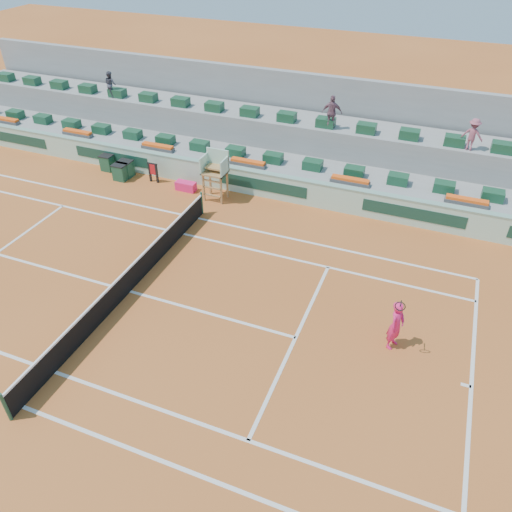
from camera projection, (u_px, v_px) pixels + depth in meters
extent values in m
plane|color=#A85120|center=(130.00, 291.00, 18.35)|extent=(90.00, 90.00, 0.00)
cube|color=gray|center=(243.00, 159.00, 26.02)|extent=(36.00, 4.00, 1.20)
cube|color=gray|center=(254.00, 135.00, 26.81)|extent=(36.00, 2.40, 2.60)
cube|color=gray|center=(265.00, 109.00, 27.48)|extent=(36.00, 0.40, 4.40)
cube|color=#F92068|center=(186.00, 186.00, 24.46)|extent=(1.00, 0.44, 0.44)
imported|color=#484854|center=(110.00, 84.00, 27.59)|extent=(0.81, 0.73, 1.38)
imported|color=#7D5363|center=(332.00, 113.00, 23.69)|extent=(1.01, 0.55, 1.63)
imported|color=#9B4D5E|center=(473.00, 134.00, 21.82)|extent=(1.02, 0.74, 1.42)
cube|color=silver|center=(471.00, 387.00, 14.81)|extent=(0.12, 10.97, 0.01)
cube|color=silver|center=(23.00, 407.00, 14.24)|extent=(23.77, 0.12, 0.01)
cube|color=silver|center=(198.00, 218.00, 22.46)|extent=(23.77, 0.12, 0.01)
cube|color=silver|center=(55.00, 372.00, 15.26)|extent=(23.77, 0.12, 0.01)
cube|color=silver|center=(184.00, 234.00, 21.44)|extent=(23.77, 0.12, 0.01)
cube|color=silver|center=(296.00, 338.00, 16.44)|extent=(0.12, 8.23, 0.01)
cube|color=silver|center=(130.00, 291.00, 18.35)|extent=(12.80, 0.12, 0.01)
cube|color=silver|center=(466.00, 385.00, 14.85)|extent=(0.30, 0.12, 0.01)
cube|color=black|center=(128.00, 282.00, 18.08)|extent=(0.03, 11.87, 0.92)
cube|color=white|center=(126.00, 271.00, 17.79)|extent=(0.06, 11.87, 0.07)
cylinder|color=#204B32|center=(6.00, 407.00, 13.58)|extent=(0.10, 0.10, 1.10)
cylinder|color=#204B32|center=(202.00, 203.00, 22.48)|extent=(0.10, 0.10, 1.10)
cube|color=#AAD6BD|center=(225.00, 178.00, 24.37)|extent=(36.00, 0.30, 1.20)
cube|color=#78A18E|center=(225.00, 166.00, 24.00)|extent=(36.00, 0.34, 0.06)
cube|color=#153C2E|center=(14.00, 139.00, 28.10)|extent=(4.40, 0.02, 0.56)
cube|color=#153C2E|center=(111.00, 157.00, 26.16)|extent=(4.40, 0.02, 0.56)
cube|color=#153C2E|center=(262.00, 185.00, 23.63)|extent=(4.40, 0.02, 0.56)
cube|color=#153C2E|center=(413.00, 214.00, 21.54)|extent=(4.40, 0.02, 0.56)
cube|color=#9C6D3B|center=(204.00, 188.00, 23.38)|extent=(0.08, 0.08, 1.35)
cube|color=#9C6D3B|center=(221.00, 191.00, 23.11)|extent=(0.08, 0.08, 1.35)
cube|color=#9C6D3B|center=(210.00, 181.00, 23.90)|extent=(0.08, 0.08, 1.35)
cube|color=#9C6D3B|center=(227.00, 185.00, 23.63)|extent=(0.08, 0.08, 1.35)
cube|color=#9C6D3B|center=(215.00, 172.00, 23.08)|extent=(1.10, 0.90, 0.08)
cube|color=#AAD6BD|center=(218.00, 159.00, 23.07)|extent=(1.10, 0.08, 1.00)
cube|color=#AAD6BD|center=(204.00, 163.00, 23.03)|extent=(0.06, 0.90, 0.80)
cube|color=#AAD6BD|center=(225.00, 167.00, 22.72)|extent=(0.06, 0.90, 0.80)
cube|color=#9C6D3B|center=(216.00, 167.00, 23.02)|extent=(0.80, 0.60, 0.08)
cube|color=#9C6D3B|center=(213.00, 196.00, 23.43)|extent=(0.90, 0.08, 0.06)
cube|color=#9C6D3B|center=(212.00, 188.00, 23.20)|extent=(0.90, 0.08, 0.06)
cube|color=#9C6D3B|center=(212.00, 181.00, 22.99)|extent=(0.90, 0.08, 0.06)
cube|color=#17462B|center=(15.00, 114.00, 29.04)|extent=(0.90, 0.60, 0.44)
cube|color=#17462B|center=(43.00, 119.00, 28.44)|extent=(0.90, 0.60, 0.44)
cube|color=#17462B|center=(72.00, 124.00, 27.85)|extent=(0.90, 0.60, 0.44)
cube|color=#17462B|center=(102.00, 129.00, 27.25)|extent=(0.90, 0.60, 0.44)
cube|color=#17462B|center=(133.00, 134.00, 26.65)|extent=(0.90, 0.60, 0.44)
cube|color=#17462B|center=(165.00, 140.00, 26.06)|extent=(0.90, 0.60, 0.44)
cube|color=#17462B|center=(200.00, 145.00, 25.46)|extent=(0.90, 0.60, 0.44)
cube|color=#17462B|center=(236.00, 152.00, 24.87)|extent=(0.90, 0.60, 0.44)
cube|color=#17462B|center=(273.00, 158.00, 24.27)|extent=(0.90, 0.60, 0.44)
cube|color=#17462B|center=(313.00, 165.00, 23.67)|extent=(0.90, 0.60, 0.44)
cube|color=#17462B|center=(354.00, 172.00, 23.08)|extent=(0.90, 0.60, 0.44)
cube|color=#17462B|center=(398.00, 179.00, 22.48)|extent=(0.90, 0.60, 0.44)
cube|color=#17462B|center=(444.00, 187.00, 21.89)|extent=(0.90, 0.60, 0.44)
cube|color=#17462B|center=(493.00, 195.00, 21.29)|extent=(0.90, 0.60, 0.44)
cube|color=#17462B|center=(6.00, 77.00, 30.23)|extent=(0.90, 0.60, 0.44)
cube|color=#17462B|center=(32.00, 81.00, 29.64)|extent=(0.90, 0.60, 0.44)
cube|color=#17462B|center=(59.00, 85.00, 29.04)|extent=(0.90, 0.60, 0.44)
cube|color=#17462B|center=(88.00, 89.00, 28.44)|extent=(0.90, 0.60, 0.44)
cube|color=#17462B|center=(117.00, 93.00, 27.85)|extent=(0.90, 0.60, 0.44)
cube|color=#17462B|center=(148.00, 97.00, 27.25)|extent=(0.90, 0.60, 0.44)
cube|color=#17462B|center=(181.00, 102.00, 26.66)|extent=(0.90, 0.60, 0.44)
cube|color=#17462B|center=(214.00, 107.00, 26.06)|extent=(0.90, 0.60, 0.44)
cube|color=#17462B|center=(250.00, 112.00, 25.46)|extent=(0.90, 0.60, 0.44)
cube|color=#17462B|center=(287.00, 117.00, 24.87)|extent=(0.90, 0.60, 0.44)
cube|color=#17462B|center=(326.00, 122.00, 24.27)|extent=(0.90, 0.60, 0.44)
cube|color=#17462B|center=(366.00, 128.00, 23.68)|extent=(0.90, 0.60, 0.44)
cube|color=#17462B|center=(409.00, 134.00, 23.08)|extent=(0.90, 0.60, 0.44)
cube|color=#17462B|center=(455.00, 141.00, 22.48)|extent=(0.90, 0.60, 0.44)
cube|color=#17462B|center=(502.00, 147.00, 21.89)|extent=(0.90, 0.60, 0.44)
cube|color=#4D4D4D|center=(6.00, 121.00, 28.52)|extent=(1.80, 0.36, 0.16)
cube|color=#FD5615|center=(5.00, 119.00, 28.44)|extent=(1.70, 0.32, 0.12)
cube|color=#4D4D4D|center=(78.00, 134.00, 27.03)|extent=(1.80, 0.36, 0.16)
cube|color=#FD5615|center=(77.00, 132.00, 26.95)|extent=(1.70, 0.32, 0.12)
cube|color=#4D4D4D|center=(158.00, 148.00, 25.54)|extent=(1.80, 0.36, 0.16)
cube|color=#FD5615|center=(158.00, 146.00, 25.46)|extent=(1.70, 0.32, 0.12)
cube|color=#4D4D4D|center=(248.00, 164.00, 24.05)|extent=(1.80, 0.36, 0.16)
cube|color=#FD5615|center=(248.00, 161.00, 23.97)|extent=(1.70, 0.32, 0.12)
cube|color=#4D4D4D|center=(350.00, 182.00, 22.56)|extent=(1.80, 0.36, 0.16)
cube|color=#FD5615|center=(350.00, 179.00, 22.48)|extent=(1.70, 0.32, 0.12)
cube|color=#4D4D4D|center=(466.00, 202.00, 21.07)|extent=(1.80, 0.36, 0.16)
cube|color=#FD5615|center=(467.00, 200.00, 20.99)|extent=(1.70, 0.32, 0.12)
cube|color=#17452E|center=(126.00, 169.00, 25.58)|extent=(0.69, 0.59, 0.80)
cube|color=black|center=(125.00, 161.00, 25.33)|extent=(0.73, 0.63, 0.04)
cube|color=#17452E|center=(120.00, 172.00, 25.26)|extent=(0.66, 0.56, 0.80)
cube|color=black|center=(119.00, 165.00, 25.02)|extent=(0.70, 0.60, 0.04)
cube|color=#17452E|center=(107.00, 163.00, 26.13)|extent=(0.61, 0.52, 0.80)
cube|color=black|center=(106.00, 156.00, 25.88)|extent=(0.64, 0.56, 0.04)
cube|color=black|center=(150.00, 172.00, 25.06)|extent=(0.09, 0.09, 1.00)
cube|color=black|center=(157.00, 174.00, 24.94)|extent=(0.09, 0.09, 1.00)
cube|color=black|center=(152.00, 164.00, 24.71)|extent=(0.56, 0.07, 0.06)
cube|color=red|center=(153.00, 169.00, 24.87)|extent=(0.41, 0.04, 0.56)
imported|color=#F92068|center=(396.00, 325.00, 15.65)|extent=(0.62, 0.76, 1.79)
cylinder|color=black|center=(401.00, 303.00, 14.75)|extent=(0.03, 0.35, 0.09)
torus|color=black|center=(400.00, 306.00, 14.54)|extent=(0.31, 0.08, 0.31)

